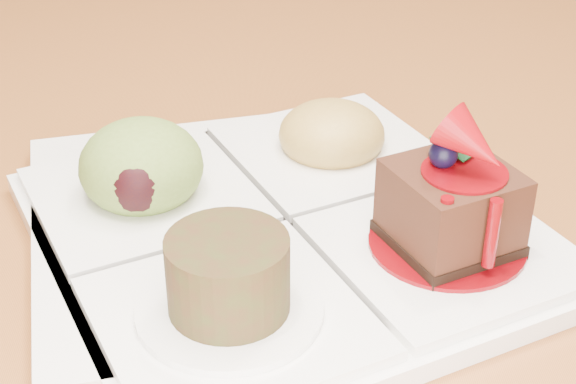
{
  "coord_description": "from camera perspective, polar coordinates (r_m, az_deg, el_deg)",
  "views": [
    {
      "loc": [
        -0.09,
        -0.72,
        1.04
      ],
      "look_at": [
        -0.07,
        -0.29,
        0.79
      ],
      "focal_mm": 55.0,
      "sensor_mm": 36.0,
      "label": 1
    }
  ],
  "objects": [
    {
      "name": "second_plate",
      "position": [
        0.53,
        -2.62,
        -1.77
      ],
      "size": [
        0.29,
        0.29,
        0.01
      ],
      "primitive_type": "cube",
      "rotation": [
        0.0,
        0.0,
        0.21
      ],
      "color": "white",
      "rests_on": "dining_table"
    },
    {
      "name": "sampler_plate",
      "position": [
        0.51,
        -0.43,
        -1.23
      ],
      "size": [
        0.35,
        0.35,
        0.1
      ],
      "rotation": [
        0.0,
        0.0,
        0.42
      ],
      "color": "white",
      "rests_on": "dining_table"
    },
    {
      "name": "dining_table",
      "position": [
        0.81,
        4.18,
        4.57
      ],
      "size": [
        1.0,
        1.8,
        0.75
      ],
      "color": "#925625",
      "rests_on": "ground"
    }
  ]
}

